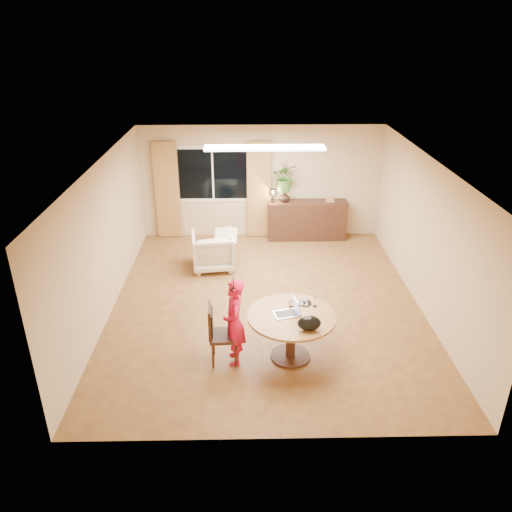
{
  "coord_description": "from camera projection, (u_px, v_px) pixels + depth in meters",
  "views": [
    {
      "loc": [
        -0.34,
        -7.83,
        4.64
      ],
      "look_at": [
        -0.19,
        -0.2,
        1.05
      ],
      "focal_mm": 35.0,
      "sensor_mm": 36.0,
      "label": 1
    }
  ],
  "objects": [
    {
      "name": "vase",
      "position": [
        285.0,
        197.0,
        11.36
      ],
      "size": [
        0.24,
        0.24,
        0.25
      ],
      "primitive_type": "imported",
      "rotation": [
        0.0,
        0.0,
        -0.03
      ],
      "color": "black",
      "rests_on": "sideboard"
    },
    {
      "name": "wall_right",
      "position": [
        426.0,
        236.0,
        8.56
      ],
      "size": [
        0.0,
        6.5,
        6.5
      ],
      "primitive_type": "plane",
      "rotation": [
        1.57,
        0.0,
        -1.57
      ],
      "color": "tan",
      "rests_on": "floor"
    },
    {
      "name": "curtain_right",
      "position": [
        259.0,
        190.0,
        11.43
      ],
      "size": [
        0.55,
        0.08,
        2.25
      ],
      "primitive_type": "cube",
      "color": "brown",
      "rests_on": "wall_back"
    },
    {
      "name": "dining_chair",
      "position": [
        224.0,
        334.0,
        7.34
      ],
      "size": [
        0.47,
        0.43,
        0.95
      ],
      "primitive_type": null,
      "rotation": [
        0.0,
        0.0,
        0.04
      ],
      "color": "black",
      "rests_on": "floor"
    },
    {
      "name": "wall_left",
      "position": [
        105.0,
        239.0,
        8.46
      ],
      "size": [
        0.0,
        6.5,
        6.5
      ],
      "primitive_type": "plane",
      "rotation": [
        1.57,
        0.0,
        1.57
      ],
      "color": "tan",
      "rests_on": "floor"
    },
    {
      "name": "desk_lamp",
      "position": [
        273.0,
        196.0,
        11.29
      ],
      "size": [
        0.16,
        0.16,
        0.33
      ],
      "primitive_type": null,
      "rotation": [
        0.0,
        0.0,
        -0.21
      ],
      "color": "black",
      "rests_on": "sideboard"
    },
    {
      "name": "ceiling_panel",
      "position": [
        265.0,
        148.0,
        9.06
      ],
      "size": [
        2.2,
        0.35,
        0.05
      ],
      "primitive_type": "cube",
      "color": "white",
      "rests_on": "ceiling"
    },
    {
      "name": "armchair",
      "position": [
        213.0,
        251.0,
        10.23
      ],
      "size": [
        0.92,
        0.94,
        0.77
      ],
      "primitive_type": "imported",
      "rotation": [
        0.0,
        0.0,
        3.26
      ],
      "color": "beige",
      "rests_on": "floor"
    },
    {
      "name": "ceiling",
      "position": [
        267.0,
        163.0,
        7.96
      ],
      "size": [
        6.5,
        6.5,
        0.0
      ],
      "primitive_type": "plane",
      "rotation": [
        3.14,
        0.0,
        0.0
      ],
      "color": "white",
      "rests_on": "wall_back"
    },
    {
      "name": "book_stack",
      "position": [
        330.0,
        200.0,
        11.42
      ],
      "size": [
        0.22,
        0.19,
        0.08
      ],
      "primitive_type": null,
      "rotation": [
        0.0,
        0.0,
        -0.32
      ],
      "color": "#866344",
      "rests_on": "sideboard"
    },
    {
      "name": "child",
      "position": [
        234.0,
        322.0,
        7.25
      ],
      "size": [
        0.52,
        0.37,
        1.36
      ],
      "primitive_type": "imported",
      "rotation": [
        0.0,
        0.0,
        -1.49
      ],
      "color": "red",
      "rests_on": "floor"
    },
    {
      "name": "wine_glass",
      "position": [
        315.0,
        301.0,
        7.48
      ],
      "size": [
        0.08,
        0.08,
        0.19
      ],
      "primitive_type": null,
      "rotation": [
        0.0,
        0.0,
        -0.23
      ],
      "color": "white",
      "rests_on": "dining_table"
    },
    {
      "name": "pot_lid",
      "position": [
        304.0,
        302.0,
        7.6
      ],
      "size": [
        0.27,
        0.27,
        0.04
      ],
      "primitive_type": null,
      "rotation": [
        0.0,
        0.0,
        -0.3
      ],
      "color": "white",
      "rests_on": "dining_table"
    },
    {
      "name": "wall_back",
      "position": [
        261.0,
        182.0,
        11.45
      ],
      "size": [
        5.5,
        0.0,
        5.5
      ],
      "primitive_type": "plane",
      "rotation": [
        1.57,
        0.0,
        0.0
      ],
      "color": "tan",
      "rests_on": "floor"
    },
    {
      "name": "bouquet",
      "position": [
        286.0,
        177.0,
        11.17
      ],
      "size": [
        0.66,
        0.59,
        0.66
      ],
      "primitive_type": "imported",
      "rotation": [
        0.0,
        0.0,
        -0.14
      ],
      "color": "#2C5B22",
      "rests_on": "vase"
    },
    {
      "name": "dining_table",
      "position": [
        291.0,
        324.0,
        7.37
      ],
      "size": [
        1.31,
        1.31,
        0.75
      ],
      "color": "brown",
      "rests_on": "floor"
    },
    {
      "name": "throw",
      "position": [
        226.0,
        232.0,
        10.06
      ],
      "size": [
        0.46,
        0.56,
        0.03
      ],
      "primitive_type": null,
      "rotation": [
        0.0,
        0.0,
        -0.02
      ],
      "color": "beige",
      "rests_on": "armchair"
    },
    {
      "name": "handbag",
      "position": [
        309.0,
        323.0,
        6.9
      ],
      "size": [
        0.33,
        0.2,
        0.22
      ],
      "primitive_type": null,
      "rotation": [
        0.0,
        0.0,
        0.01
      ],
      "color": "black",
      "rests_on": "dining_table"
    },
    {
      "name": "floor",
      "position": [
        266.0,
        303.0,
        9.07
      ],
      "size": [
        6.5,
        6.5,
        0.0
      ],
      "primitive_type": "plane",
      "color": "brown",
      "rests_on": "ground"
    },
    {
      "name": "tumbler",
      "position": [
        291.0,
        303.0,
        7.5
      ],
      "size": [
        0.09,
        0.09,
        0.11
      ],
      "primitive_type": null,
      "rotation": [
        0.0,
        0.0,
        0.21
      ],
      "color": "white",
      "rests_on": "dining_table"
    },
    {
      "name": "window",
      "position": [
        213.0,
        174.0,
        11.33
      ],
      "size": [
        1.7,
        0.03,
        1.3
      ],
      "color": "white",
      "rests_on": "wall_back"
    },
    {
      "name": "sideboard",
      "position": [
        307.0,
        220.0,
        11.62
      ],
      "size": [
        1.81,
        0.44,
        0.91
      ],
      "primitive_type": "cube",
      "color": "black",
      "rests_on": "floor"
    },
    {
      "name": "curtain_left",
      "position": [
        167.0,
        191.0,
        11.39
      ],
      "size": [
        0.55,
        0.08,
        2.25
      ],
      "primitive_type": "cube",
      "color": "brown",
      "rests_on": "wall_back"
    },
    {
      "name": "laptop",
      "position": [
        286.0,
        307.0,
        7.27
      ],
      "size": [
        0.42,
        0.33,
        0.25
      ],
      "primitive_type": null,
      "rotation": [
        0.0,
        0.0,
        0.25
      ],
      "color": "#B7B7BC",
      "rests_on": "dining_table"
    }
  ]
}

